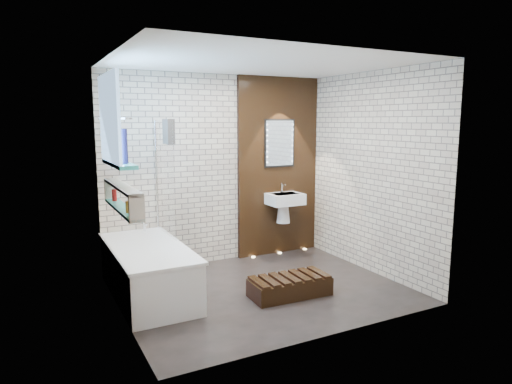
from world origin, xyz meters
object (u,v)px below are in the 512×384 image
walnut_step (290,287)px  washbasin (285,203)px  led_mirror (280,143)px  bathtub (148,271)px  bath_screen (165,178)px

walnut_step → washbasin: bearing=61.4°
led_mirror → walnut_step: size_ratio=0.77×
walnut_step → led_mirror: bearing=63.9°
bathtub → bath_screen: bearing=51.1°
led_mirror → bathtub: bearing=-160.2°
bathtub → led_mirror: led_mirror is taller
washbasin → walnut_step: bearing=-118.6°
bathtub → led_mirror: 2.68m
bath_screen → washbasin: bath_screen is taller
bath_screen → led_mirror: led_mirror is taller
bath_screen → walnut_step: bearing=-48.0°
washbasin → led_mirror: size_ratio=0.83×
bath_screen → bathtub: bearing=-128.9°
bathtub → walnut_step: size_ratio=1.90×
bath_screen → washbasin: size_ratio=2.41×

